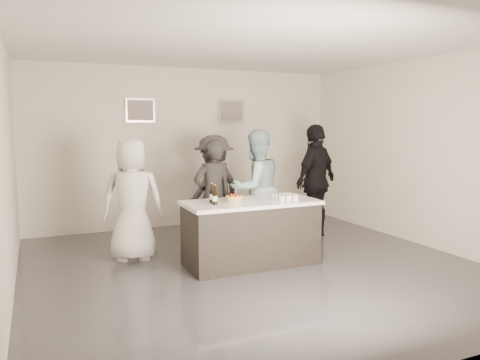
{
  "coord_description": "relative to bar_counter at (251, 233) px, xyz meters",
  "views": [
    {
      "loc": [
        -2.71,
        -5.64,
        1.97
      ],
      "look_at": [
        0.0,
        0.5,
        1.15
      ],
      "focal_mm": 35.0,
      "sensor_mm": 36.0,
      "label": 1
    }
  ],
  "objects": [
    {
      "name": "ceiling",
      "position": [
        -0.0,
        -0.14,
        2.55
      ],
      "size": [
        6.0,
        6.0,
        0.0
      ],
      "primitive_type": "plane",
      "rotation": [
        3.14,
        0.0,
        0.0
      ],
      "color": "white"
    },
    {
      "name": "candles",
      "position": [
        -0.26,
        -0.27,
        0.45
      ],
      "size": [
        0.24,
        0.08,
        0.01
      ],
      "primitive_type": "cube",
      "color": "pink",
      "rests_on": "bar_counter"
    },
    {
      "name": "tumbler_cluster",
      "position": [
        0.48,
        -0.1,
        0.49
      ],
      "size": [
        0.3,
        0.3,
        0.08
      ],
      "primitive_type": "cube",
      "color": "orange",
      "rests_on": "bar_counter"
    },
    {
      "name": "beer_bottle_b",
      "position": [
        -0.57,
        -0.09,
        0.58
      ],
      "size": [
        0.07,
        0.07,
        0.26
      ],
      "primitive_type": "cylinder",
      "color": "black",
      "rests_on": "bar_counter"
    },
    {
      "name": "person_guest_right",
      "position": [
        1.72,
        1.02,
        0.53
      ],
      "size": [
        1.23,
        0.95,
        1.95
      ],
      "primitive_type": "imported",
      "rotation": [
        0.0,
        0.0,
        3.62
      ],
      "color": "black",
      "rests_on": "ground"
    },
    {
      "name": "person_main_blue",
      "position": [
        0.49,
        0.85,
        0.48
      ],
      "size": [
        1.01,
        0.84,
        1.87
      ],
      "primitive_type": "imported",
      "rotation": [
        0.0,
        0.0,
        3.3
      ],
      "color": "#92B6C0",
      "rests_on": "ground"
    },
    {
      "name": "picture_right",
      "position": [
        0.9,
        2.83,
        1.75
      ],
      "size": [
        0.54,
        0.04,
        0.44
      ],
      "primitive_type": "cube",
      "color": "#B2B2B7",
      "rests_on": "wall_back"
    },
    {
      "name": "bar_counter",
      "position": [
        0.0,
        0.0,
        0.0
      ],
      "size": [
        1.86,
        0.86,
        0.9
      ],
      "primitive_type": "cube",
      "color": "white",
      "rests_on": "ground"
    },
    {
      "name": "wall_right",
      "position": [
        3.0,
        -0.14,
        1.05
      ],
      "size": [
        0.04,
        6.0,
        3.0
      ],
      "primitive_type": "cube",
      "color": "silver",
      "rests_on": "ground"
    },
    {
      "name": "person_main_black",
      "position": [
        -0.29,
        0.72,
        0.42
      ],
      "size": [
        0.69,
        0.51,
        1.74
      ],
      "primitive_type": "imported",
      "rotation": [
        0.0,
        0.0,
        3.29
      ],
      "color": "black",
      "rests_on": "ground"
    },
    {
      "name": "wall_front",
      "position": [
        -0.0,
        -3.14,
        1.05
      ],
      "size": [
        6.0,
        0.04,
        3.0
      ],
      "primitive_type": "cube",
      "color": "silver",
      "rests_on": "ground"
    },
    {
      "name": "person_guest_left",
      "position": [
        -1.46,
        0.88,
        0.43
      ],
      "size": [
        0.99,
        0.78,
        1.77
      ],
      "primitive_type": "imported",
      "rotation": [
        0.0,
        0.0,
        2.86
      ],
      "color": "silver",
      "rests_on": "ground"
    },
    {
      "name": "cake",
      "position": [
        -0.25,
        0.0,
        0.49
      ],
      "size": [
        0.23,
        0.23,
        0.08
      ],
      "primitive_type": "cylinder",
      "color": "yellow",
      "rests_on": "bar_counter"
    },
    {
      "name": "wall_left",
      "position": [
        -3.0,
        -0.14,
        1.05
      ],
      "size": [
        0.04,
        6.0,
        3.0
      ],
      "primitive_type": "cube",
      "color": "silver",
      "rests_on": "ground"
    },
    {
      "name": "picture_left",
      "position": [
        -0.9,
        2.83,
        1.75
      ],
      "size": [
        0.54,
        0.04,
        0.44
      ],
      "primitive_type": "cube",
      "color": "#B2B2B7",
      "rests_on": "wall_back"
    },
    {
      "name": "floor",
      "position": [
        -0.0,
        -0.14,
        -0.45
      ],
      "size": [
        6.0,
        6.0,
        0.0
      ],
      "primitive_type": "plane",
      "color": "#3D3D42",
      "rests_on": "ground"
    },
    {
      "name": "beer_bottle_a",
      "position": [
        -0.55,
        0.07,
        0.58
      ],
      "size": [
        0.07,
        0.07,
        0.26
      ],
      "primitive_type": "cylinder",
      "color": "black",
      "rests_on": "bar_counter"
    },
    {
      "name": "person_guest_back",
      "position": [
        0.08,
        1.64,
        0.43
      ],
      "size": [
        1.32,
        1.1,
        1.77
      ],
      "primitive_type": "imported",
      "rotation": [
        0.0,
        0.0,
        3.61
      ],
      "color": "#322D35",
      "rests_on": "ground"
    },
    {
      "name": "wall_back",
      "position": [
        -0.0,
        2.86,
        1.05
      ],
      "size": [
        6.0,
        0.04,
        3.0
      ],
      "primitive_type": "cube",
      "color": "silver",
      "rests_on": "ground"
    }
  ]
}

